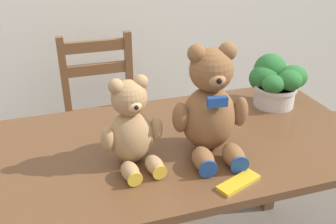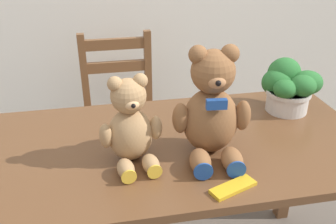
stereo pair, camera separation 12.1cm
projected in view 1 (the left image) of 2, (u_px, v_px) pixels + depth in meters
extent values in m
cube|color=brown|center=(170.00, 146.00, 1.35)|extent=(1.46, 0.73, 0.03)
cube|color=brown|center=(274.00, 154.00, 1.97)|extent=(0.06, 0.06, 0.71)
cube|color=brown|center=(106.00, 124.00, 2.07)|extent=(0.40, 0.40, 0.03)
cube|color=brown|center=(147.00, 171.00, 2.07)|extent=(0.04, 0.04, 0.44)
cube|color=brown|center=(80.00, 184.00, 1.97)|extent=(0.04, 0.04, 0.44)
cube|color=brown|center=(131.00, 105.00, 2.27)|extent=(0.04, 0.04, 0.91)
cube|color=brown|center=(69.00, 114.00, 2.17)|extent=(0.04, 0.04, 0.91)
cube|color=brown|center=(95.00, 46.00, 2.04)|extent=(0.32, 0.03, 0.06)
cube|color=brown|center=(97.00, 69.00, 2.10)|extent=(0.32, 0.03, 0.06)
ellipsoid|color=tan|center=(131.00, 137.00, 1.21)|extent=(0.16, 0.14, 0.18)
sphere|color=tan|center=(129.00, 98.00, 1.15)|extent=(0.11, 0.11, 0.11)
sphere|color=tan|center=(141.00, 82.00, 1.14)|extent=(0.05, 0.05, 0.05)
sphere|color=tan|center=(116.00, 86.00, 1.11)|extent=(0.05, 0.05, 0.05)
ellipsoid|color=#E5B279|center=(134.00, 106.00, 1.12)|extent=(0.05, 0.05, 0.04)
sphere|color=black|center=(136.00, 108.00, 1.10)|extent=(0.01, 0.01, 0.01)
ellipsoid|color=tan|center=(156.00, 128.00, 1.22)|extent=(0.05, 0.05, 0.08)
ellipsoid|color=tan|center=(108.00, 139.00, 1.16)|extent=(0.05, 0.05, 0.08)
ellipsoid|color=tan|center=(154.00, 165.00, 1.18)|extent=(0.07, 0.10, 0.05)
cylinder|color=gold|center=(160.00, 173.00, 1.14)|extent=(0.05, 0.01, 0.05)
ellipsoid|color=tan|center=(130.00, 172.00, 1.15)|extent=(0.07, 0.10, 0.05)
cylinder|color=gold|center=(135.00, 180.00, 1.11)|extent=(0.05, 0.01, 0.05)
ellipsoid|color=brown|center=(209.00, 118.00, 1.27)|extent=(0.20, 0.17, 0.23)
sphere|color=brown|center=(211.00, 70.00, 1.19)|extent=(0.14, 0.14, 0.14)
sphere|color=brown|center=(227.00, 51.00, 1.17)|extent=(0.06, 0.06, 0.06)
sphere|color=brown|center=(197.00, 54.00, 1.16)|extent=(0.06, 0.06, 0.06)
ellipsoid|color=#B2794C|center=(216.00, 79.00, 1.15)|extent=(0.07, 0.06, 0.05)
sphere|color=black|center=(219.00, 81.00, 1.12)|extent=(0.02, 0.02, 0.02)
ellipsoid|color=brown|center=(240.00, 112.00, 1.26)|extent=(0.06, 0.06, 0.11)
ellipsoid|color=brown|center=(180.00, 118.00, 1.22)|extent=(0.06, 0.06, 0.11)
ellipsoid|color=brown|center=(233.00, 156.00, 1.21)|extent=(0.08, 0.12, 0.07)
cylinder|color=#1E4793|center=(240.00, 165.00, 1.16)|extent=(0.06, 0.01, 0.06)
ellipsoid|color=brown|center=(203.00, 159.00, 1.19)|extent=(0.08, 0.12, 0.07)
cylinder|color=#1E4793|center=(208.00, 169.00, 1.15)|extent=(0.06, 0.01, 0.06)
cube|color=#1E4793|center=(217.00, 102.00, 1.16)|extent=(0.07, 0.03, 0.03)
cylinder|color=beige|center=(274.00, 95.00, 1.61)|extent=(0.17, 0.17, 0.09)
cylinder|color=beige|center=(275.00, 87.00, 1.59)|extent=(0.18, 0.18, 0.02)
ellipsoid|color=#286B2D|center=(293.00, 77.00, 1.58)|extent=(0.13, 0.11, 0.10)
ellipsoid|color=#286B2D|center=(270.00, 69.00, 1.62)|extent=(0.14, 0.13, 0.14)
ellipsoid|color=#286B2D|center=(264.00, 78.00, 1.60)|extent=(0.13, 0.12, 0.11)
ellipsoid|color=#286B2D|center=(273.00, 84.00, 1.53)|extent=(0.10, 0.09, 0.07)
ellipsoid|color=#286B2D|center=(290.00, 80.00, 1.54)|extent=(0.11, 0.10, 0.09)
cube|color=gold|center=(239.00, 183.00, 1.13)|extent=(0.16, 0.10, 0.01)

